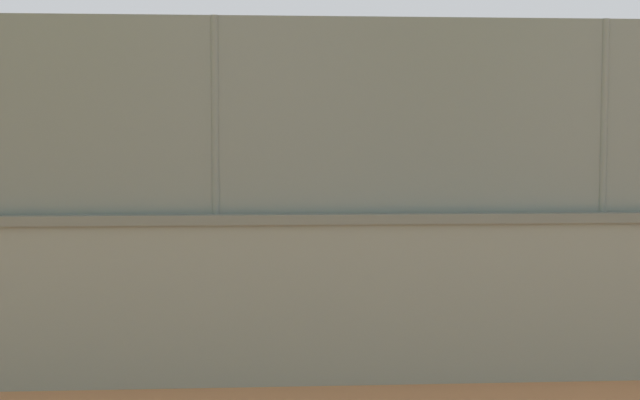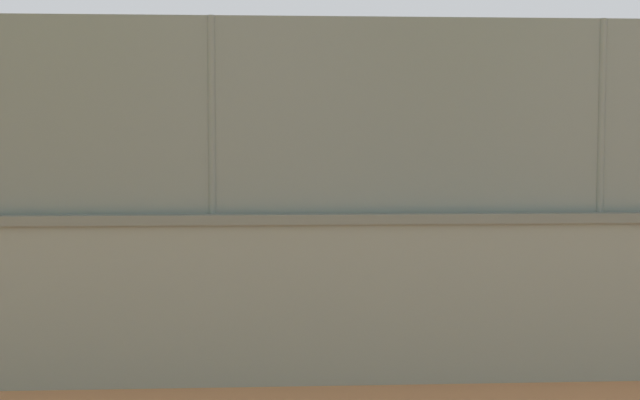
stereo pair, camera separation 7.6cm
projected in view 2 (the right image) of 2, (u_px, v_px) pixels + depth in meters
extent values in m
plane|color=#B27247|center=(375.00, 230.00, 19.95)|extent=(260.00, 260.00, 0.00)
cube|color=gray|center=(213.00, 304.00, 7.19)|extent=(26.35, 0.44, 1.33)
cube|color=slate|center=(213.00, 218.00, 7.15)|extent=(26.35, 0.50, 0.08)
cube|color=slate|center=(212.00, 115.00, 7.09)|extent=(25.82, 0.18, 1.60)
cylinder|color=slate|center=(601.00, 116.00, 7.27)|extent=(0.07, 0.07, 1.60)
cylinder|color=slate|center=(212.00, 115.00, 7.09)|extent=(0.07, 0.07, 1.60)
cylinder|color=#B2B2B2|center=(439.00, 281.00, 9.99)|extent=(0.18, 0.18, 0.81)
cylinder|color=#B2B2B2|center=(423.00, 282.00, 9.93)|extent=(0.18, 0.18, 0.81)
cylinder|color=beige|center=(431.00, 220.00, 9.92)|extent=(0.41, 0.41, 0.60)
cylinder|color=tan|center=(454.00, 209.00, 10.05)|extent=(0.23, 0.57, 0.17)
cylinder|color=tan|center=(396.00, 209.00, 10.10)|extent=(0.23, 0.57, 0.17)
sphere|color=tan|center=(431.00, 184.00, 9.89)|extent=(0.23, 0.23, 0.23)
cylinder|color=red|center=(431.00, 175.00, 9.88)|extent=(0.29, 0.29, 0.05)
cylinder|color=black|center=(390.00, 208.00, 10.27)|extent=(0.11, 0.30, 0.04)
ellipsoid|color=#333338|center=(383.00, 206.00, 10.48)|extent=(0.10, 0.30, 0.24)
cylinder|color=#B2B2B2|center=(112.00, 230.00, 16.05)|extent=(0.18, 0.18, 0.76)
cylinder|color=#B2B2B2|center=(123.00, 230.00, 16.11)|extent=(0.18, 0.18, 0.76)
cylinder|color=#429951|center=(117.00, 194.00, 16.04)|extent=(0.41, 0.41, 0.56)
cylinder|color=#D8AD84|center=(101.00, 188.00, 15.90)|extent=(0.22, 0.54, 0.16)
cylinder|color=#D8AD84|center=(135.00, 189.00, 15.83)|extent=(0.22, 0.54, 0.16)
sphere|color=#D8AD84|center=(117.00, 173.00, 16.01)|extent=(0.21, 0.21, 0.21)
cylinder|color=white|center=(117.00, 168.00, 16.01)|extent=(0.27, 0.27, 0.05)
cylinder|color=black|center=(136.00, 189.00, 15.66)|extent=(0.11, 0.30, 0.04)
ellipsoid|color=#333338|center=(137.00, 190.00, 15.45)|extent=(0.10, 0.30, 0.24)
cylinder|color=black|center=(541.00, 243.00, 14.20)|extent=(0.21, 0.21, 0.72)
cylinder|color=black|center=(536.00, 244.00, 14.04)|extent=(0.21, 0.21, 0.72)
cylinder|color=white|center=(539.00, 205.00, 14.08)|extent=(0.48, 0.48, 0.53)
cylinder|color=brown|center=(543.00, 197.00, 14.32)|extent=(0.44, 0.40, 0.16)
cylinder|color=brown|center=(514.00, 198.00, 14.04)|extent=(0.44, 0.40, 0.16)
sphere|color=brown|center=(539.00, 182.00, 14.05)|extent=(0.20, 0.20, 0.20)
cylinder|color=black|center=(539.00, 177.00, 14.05)|extent=(0.30, 0.30, 0.05)
sphere|color=yellow|center=(442.00, 345.00, 8.25)|extent=(0.15, 0.15, 0.15)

